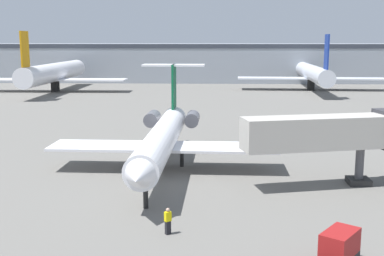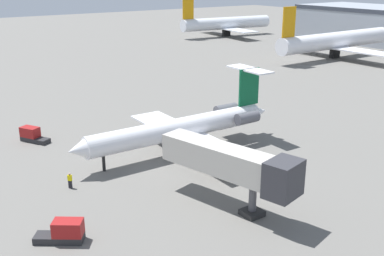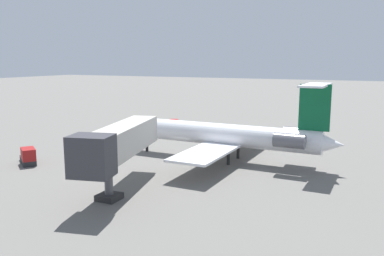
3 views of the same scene
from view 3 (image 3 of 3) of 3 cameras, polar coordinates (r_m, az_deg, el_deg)
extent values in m
cube|color=#66635E|center=(49.15, -1.18, -4.13)|extent=(400.00, 400.00, 0.10)
cylinder|color=white|center=(47.01, 3.68, -0.86)|extent=(3.01, 23.84, 2.55)
cone|color=white|center=(53.15, -9.03, 0.27)|extent=(2.46, 2.25, 2.42)
cone|color=white|center=(43.78, 19.32, -2.19)|extent=(2.21, 2.64, 2.16)
cube|color=white|center=(41.76, 1.92, -3.57)|extent=(9.84, 4.59, 0.24)
cube|color=white|center=(52.02, 7.10, -0.98)|extent=(9.84, 4.59, 0.24)
cylinder|color=#595960|center=(42.24, 13.72, -1.78)|extent=(1.56, 3.23, 1.50)
cylinder|color=#595960|center=(46.42, 14.92, -0.81)|extent=(1.56, 3.23, 1.50)
cube|color=#0C5933|center=(43.47, 17.11, 2.80)|extent=(0.30, 3.20, 4.87)
cube|color=white|center=(43.26, 17.27, 5.86)|extent=(6.85, 2.53, 0.20)
cylinder|color=black|center=(52.01, -6.45, -2.33)|extent=(0.36, 0.36, 1.82)
cylinder|color=black|center=(45.30, 5.20, -4.12)|extent=(0.36, 0.36, 1.82)
cylinder|color=black|center=(48.21, 6.59, -3.29)|extent=(0.36, 0.36, 1.82)
cube|color=#B7B2A8|center=(36.91, -9.92, -1.67)|extent=(13.62, 5.69, 2.60)
cube|color=#333338|center=(31.28, -14.14, -3.89)|extent=(3.09, 3.68, 3.20)
cylinder|color=#4C4C51|center=(34.62, -11.82, -7.47)|extent=(0.70, 0.70, 3.22)
cube|color=#262626|center=(35.05, -11.74, -9.60)|extent=(1.80, 1.80, 0.50)
cube|color=black|center=(53.10, -11.91, -2.76)|extent=(0.40, 0.39, 0.85)
cube|color=yellow|center=(52.95, -11.93, -2.00)|extent=(0.48, 0.45, 0.60)
sphere|color=tan|center=(52.87, -11.95, -1.55)|extent=(0.24, 0.24, 0.24)
cube|color=#262628|center=(65.47, -2.57, -0.32)|extent=(4.18, 3.16, 0.60)
cube|color=maroon|center=(66.10, -2.59, 0.61)|extent=(2.78, 2.38, 1.30)
cube|color=#262628|center=(49.63, -22.37, -4.32)|extent=(3.50, 4.05, 0.60)
cube|color=maroon|center=(48.64, -22.34, -3.45)|extent=(2.55, 2.76, 1.30)
camera|label=1|loc=(71.45, -32.48, 8.31)|focal=45.89mm
camera|label=2|loc=(47.22, -68.36, 15.01)|focal=43.44mm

